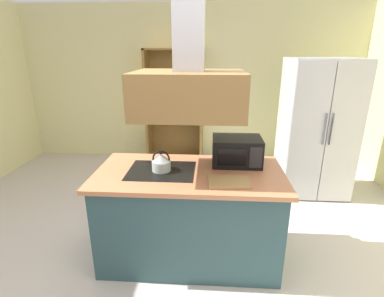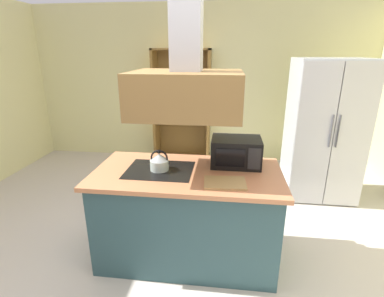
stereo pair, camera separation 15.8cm
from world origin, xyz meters
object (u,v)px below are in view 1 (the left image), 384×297
(dish_cabinet, at_px, (175,113))
(kettle, at_px, (161,162))
(microwave, at_px, (237,151))
(refrigerator, at_px, (316,128))
(cutting_board, at_px, (229,182))

(dish_cabinet, height_order, kettle, dish_cabinet)
(microwave, bearing_deg, kettle, -162.29)
(refrigerator, bearing_deg, kettle, -140.75)
(refrigerator, relative_size, kettle, 9.66)
(dish_cabinet, xyz_separation_m, cutting_board, (0.80, -2.86, 0.03))
(refrigerator, xyz_separation_m, dish_cabinet, (-2.08, 1.11, -0.05))
(microwave, bearing_deg, dish_cabinet, 110.19)
(microwave, bearing_deg, refrigerator, 47.85)
(dish_cabinet, bearing_deg, refrigerator, -27.99)
(cutting_board, relative_size, microwave, 0.74)
(refrigerator, bearing_deg, dish_cabinet, 152.01)
(refrigerator, distance_m, kettle, 2.43)
(kettle, relative_size, cutting_board, 0.56)
(dish_cabinet, xyz_separation_m, microwave, (0.89, -2.43, 0.15))
(dish_cabinet, distance_m, cutting_board, 2.97)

